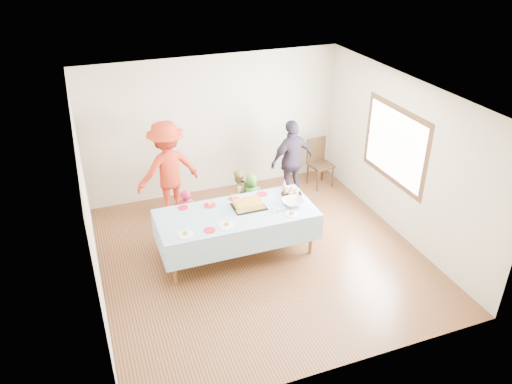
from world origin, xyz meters
The scene contains 22 objects.
ground centered at (0.00, 0.00, 0.00)m, with size 5.00×5.00×0.00m, color #4A2A15.
room_walls centered at (0.05, 0.00, 1.77)m, with size 5.04×5.04×2.72m.
party_table centered at (-0.34, 0.20, 0.72)m, with size 2.50×1.10×0.78m.
birthday_cake centered at (-0.10, 0.28, 0.82)m, with size 0.52×0.40×0.09m.
rolls_tray centered at (0.71, 0.42, 0.82)m, with size 0.35×0.35×0.10m.
punch_bowl centered at (0.60, 0.10, 0.82)m, with size 0.35×0.35×0.09m, color silver.
party_hat centered at (0.68, 0.66, 0.87)m, with size 0.11×0.11×0.18m, color white.
fork_pile centered at (0.30, 0.02, 0.81)m, with size 0.24×0.18×0.07m, color white, non-canonical shape.
plate_red_far_a centered at (-1.09, 0.62, 0.79)m, with size 0.17×0.17×0.01m, color red.
plate_red_far_b centered at (-0.67, 0.55, 0.79)m, with size 0.20×0.20×0.01m, color red.
plate_red_far_c centered at (-0.25, 0.62, 0.79)m, with size 0.17×0.17×0.01m, color red.
plate_red_far_d centered at (0.25, 0.60, 0.79)m, with size 0.18×0.18×0.01m, color red.
plate_red_near centered at (-0.88, -0.16, 0.79)m, with size 0.17×0.17×0.01m, color red.
plate_white_left centered at (-1.24, -0.15, 0.79)m, with size 0.23×0.23×0.01m, color white.
plate_white_mid centered at (-0.60, -0.12, 0.79)m, with size 0.24×0.24×0.01m, color white.
plate_white_right centered at (0.45, -0.17, 0.79)m, with size 0.20×0.20×0.01m, color white.
dining_chair centered at (2.00, 1.96, 0.55)m, with size 0.48×0.48×0.98m.
toddler_left centered at (-0.98, 0.93, 0.46)m, with size 0.34×0.22×0.93m, color #C1183E.
toddler_mid centered at (0.28, 1.20, 0.43)m, with size 0.42×0.27×0.85m, color #3C7B29.
toddler_right centered at (0.06, 1.32, 0.46)m, with size 0.45×0.35×0.92m, color #AA8D4F.
adult_left centered at (-1.08, 1.83, 0.91)m, with size 1.17×0.67×1.81m, color red.
adult_right centered at (1.25, 1.63, 0.80)m, with size 0.93×0.39×1.60m, color #302736.
Camera 1 is at (-2.39, -6.20, 4.81)m, focal length 35.00 mm.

